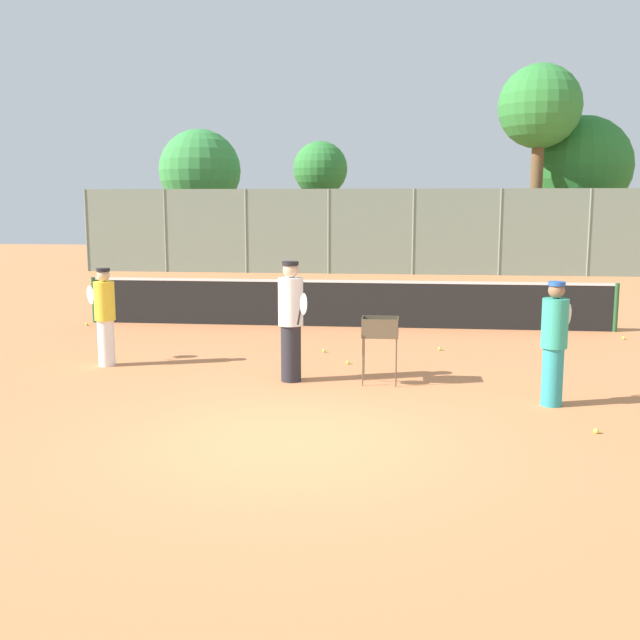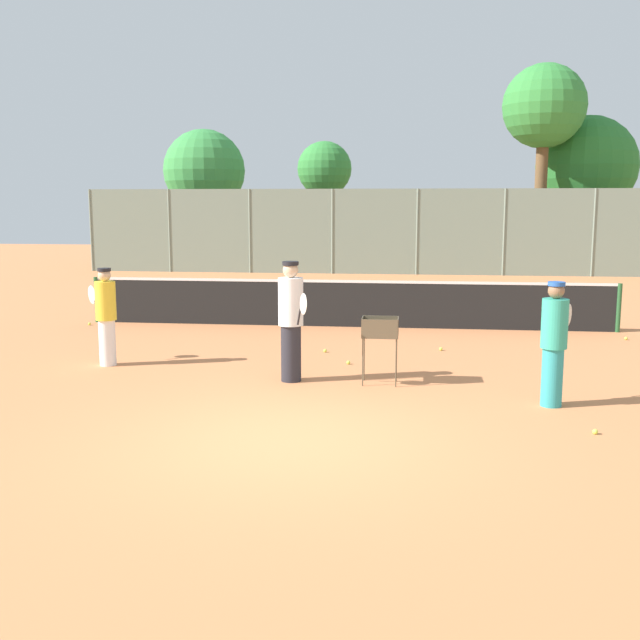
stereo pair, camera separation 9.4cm
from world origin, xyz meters
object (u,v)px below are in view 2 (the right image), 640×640
at_px(player_red_cap, 291,320).
at_px(parked_car, 313,251).
at_px(tennis_net, 347,303).
at_px(ball_cart, 380,333).
at_px(player_yellow_shirt, 106,315).
at_px(player_white_outfit, 554,342).

bearing_deg(player_red_cap, parked_car, 157.98).
distance_m(tennis_net, parked_car, 16.93).
bearing_deg(tennis_net, ball_cart, -79.85).
distance_m(player_yellow_shirt, parked_car, 21.24).
distance_m(player_white_outfit, player_red_cap, 3.96).
xyz_separation_m(player_white_outfit, player_yellow_shirt, (-7.19, 1.80, -0.02)).
distance_m(player_red_cap, ball_cart, 1.40).
relative_size(player_red_cap, parked_car, 0.45).
bearing_deg(player_red_cap, tennis_net, 146.79).
bearing_deg(player_yellow_shirt, player_white_outfit, -152.58).
bearing_deg(tennis_net, player_red_cap, -94.67).
height_order(player_red_cap, parked_car, player_red_cap).
bearing_deg(tennis_net, player_yellow_shirt, -129.87).
bearing_deg(player_white_outfit, ball_cart, 97.76).
xyz_separation_m(tennis_net, ball_cart, (0.96, -5.34, 0.25)).
xyz_separation_m(player_yellow_shirt, parked_car, (0.85, 21.22, -0.22)).
distance_m(player_white_outfit, parked_car, 23.87).
distance_m(player_yellow_shirt, ball_cart, 4.82).
xyz_separation_m(player_white_outfit, parked_car, (-6.34, 23.01, -0.24)).
xyz_separation_m(player_red_cap, ball_cart, (1.39, -0.01, -0.18)).
distance_m(player_white_outfit, ball_cart, 2.64).
bearing_deg(player_white_outfit, player_yellow_shirt, 106.08).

